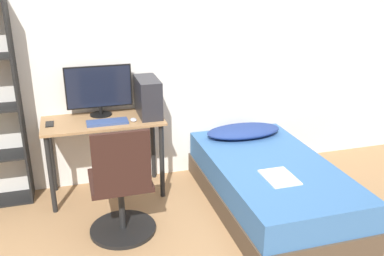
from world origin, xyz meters
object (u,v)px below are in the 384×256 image
office_chair (122,194)px  bed (270,185)px  monitor (99,89)px  keyboard (107,122)px  pc_tower (148,97)px

office_chair → bed: bearing=3.2°
office_chair → bed: size_ratio=0.52×
bed → monitor: 1.76m
keyboard → monitor: bearing=97.9°
office_chair → monitor: monitor is taller
monitor → keyboard: 0.34m
bed → keyboard: (-1.34, 0.54, 0.54)m
office_chair → monitor: (-0.05, 0.86, 0.62)m
office_chair → keyboard: bearing=91.8°
office_chair → bed: 1.33m
monitor → pc_tower: bearing=-15.3°
bed → keyboard: keyboard is taller
pc_tower → bed: bearing=-35.4°
office_chair → pc_tower: bearing=63.6°
monitor → bed: bearing=-29.9°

